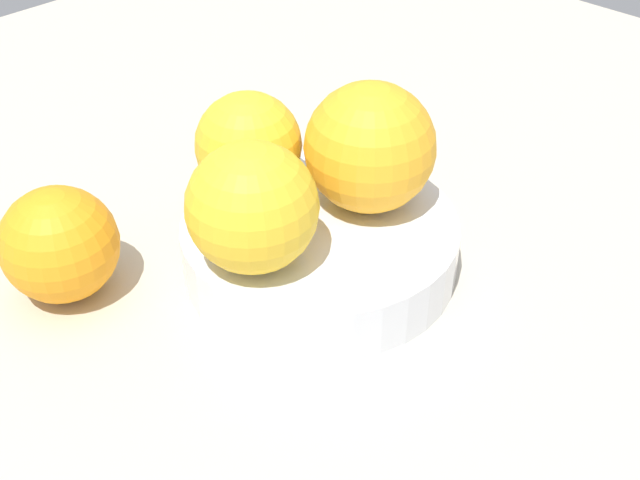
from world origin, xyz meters
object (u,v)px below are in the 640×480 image
(orange_in_bowl_2, at_px, (248,145))
(orange_in_bowl_1, at_px, (370,147))
(orange_loose_0, at_px, (59,244))
(fruit_bowl, at_px, (320,246))
(orange_in_bowl_0, at_px, (255,209))

(orange_in_bowl_2, bearing_deg, orange_in_bowl_1, -56.79)
(orange_in_bowl_1, bearing_deg, orange_in_bowl_2, 123.21)
(orange_in_bowl_1, xyz_separation_m, orange_loose_0, (-0.17, 0.11, -0.04))
(fruit_bowl, xyz_separation_m, orange_in_bowl_2, (-0.01, 0.06, 0.05))
(fruit_bowl, relative_size, orange_in_bowl_0, 2.30)
(orange_in_bowl_0, height_order, orange_loose_0, orange_in_bowl_0)
(orange_in_bowl_0, height_order, orange_in_bowl_1, orange_in_bowl_1)
(orange_in_bowl_0, distance_m, orange_loose_0, 0.13)
(orange_loose_0, bearing_deg, orange_in_bowl_2, -17.75)
(orange_in_bowl_2, bearing_deg, orange_in_bowl_0, -129.20)
(orange_in_bowl_1, relative_size, orange_in_bowl_2, 1.20)
(orange_in_bowl_1, height_order, orange_in_bowl_2, orange_in_bowl_1)
(fruit_bowl, xyz_separation_m, orange_in_bowl_1, (0.04, -0.01, 0.06))
(orange_in_bowl_1, distance_m, orange_loose_0, 0.20)
(fruit_bowl, bearing_deg, orange_in_bowl_2, 95.91)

